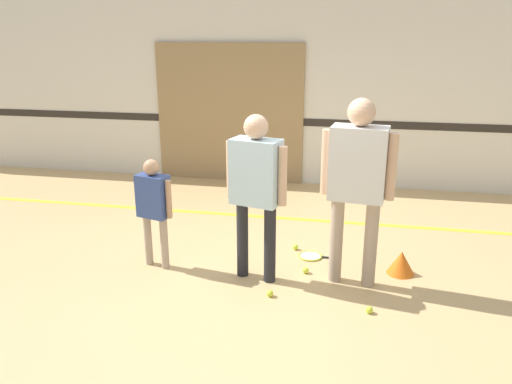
% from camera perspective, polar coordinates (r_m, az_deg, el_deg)
% --- Properties ---
extents(ground_plane, '(16.00, 16.00, 0.00)m').
position_cam_1_polar(ground_plane, '(5.28, -0.67, -9.31)').
color(ground_plane, tan).
extents(wall_back, '(16.00, 0.07, 3.20)m').
position_cam_1_polar(wall_back, '(8.14, 4.41, 12.01)').
color(wall_back, silver).
rests_on(wall_back, ground_plane).
extents(wall_panel, '(2.45, 0.05, 2.26)m').
position_cam_1_polar(wall_panel, '(8.33, -3.07, 8.93)').
color(wall_panel, '#9E7F56').
rests_on(wall_panel, ground_plane).
extents(floor_stripe, '(14.40, 0.10, 0.01)m').
position_cam_1_polar(floor_stripe, '(6.80, 2.27, -2.93)').
color(floor_stripe, yellow).
rests_on(floor_stripe, ground_plane).
extents(person_instructor, '(0.62, 0.37, 1.68)m').
position_cam_1_polar(person_instructor, '(4.81, -0.00, 1.30)').
color(person_instructor, '#232328').
rests_on(person_instructor, ground_plane).
extents(person_student_left, '(0.43, 0.26, 1.18)m').
position_cam_1_polar(person_student_left, '(5.28, -11.63, -1.09)').
color(person_student_left, tan).
rests_on(person_student_left, ground_plane).
extents(person_student_right, '(0.70, 0.35, 1.84)m').
position_cam_1_polar(person_student_right, '(4.78, 11.54, 2.10)').
color(person_student_right, tan).
rests_on(person_student_right, ground_plane).
extents(racket_spare_on_floor, '(0.47, 0.28, 0.03)m').
position_cam_1_polar(racket_spare_on_floor, '(5.67, 6.41, -7.29)').
color(racket_spare_on_floor, '#C6D838').
rests_on(racket_spare_on_floor, ground_plane).
extents(tennis_ball_near_instructor, '(0.07, 0.07, 0.07)m').
position_cam_1_polar(tennis_ball_near_instructor, '(4.84, 1.61, -11.51)').
color(tennis_ball_near_instructor, '#CCE038').
rests_on(tennis_ball_near_instructor, ground_plane).
extents(tennis_ball_by_spare_racket, '(0.07, 0.07, 0.07)m').
position_cam_1_polar(tennis_ball_by_spare_racket, '(5.83, 4.53, -6.29)').
color(tennis_ball_by_spare_racket, '#CCE038').
rests_on(tennis_ball_by_spare_racket, ground_plane).
extents(tennis_ball_stray_left, '(0.07, 0.07, 0.07)m').
position_cam_1_polar(tennis_ball_stray_left, '(5.30, 5.70, -8.90)').
color(tennis_ball_stray_left, '#CCE038').
rests_on(tennis_ball_stray_left, ground_plane).
extents(tennis_ball_stray_right, '(0.07, 0.07, 0.07)m').
position_cam_1_polar(tennis_ball_stray_right, '(4.70, 12.82, -13.00)').
color(tennis_ball_stray_right, '#CCE038').
rests_on(tennis_ball_stray_right, ground_plane).
extents(training_cone, '(0.29, 0.29, 0.25)m').
position_cam_1_polar(training_cone, '(5.44, 16.26, -7.76)').
color(training_cone, orange).
rests_on(training_cone, ground_plane).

